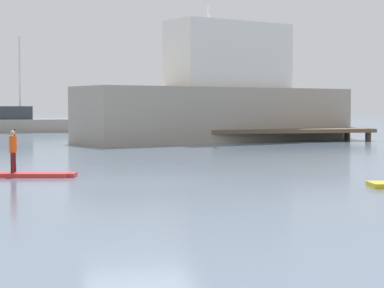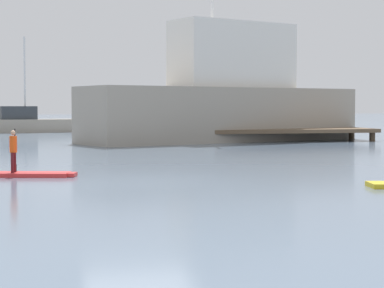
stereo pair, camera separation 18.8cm
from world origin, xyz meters
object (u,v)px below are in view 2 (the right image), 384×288
at_px(paddler_child_solo, 13,149).
at_px(fishing_boat_white_large, 226,99).
at_px(paddleboard_near, 14,174).
at_px(motor_boat_small_navy, 21,123).

height_order(paddler_child_solo, fishing_boat_white_large, fishing_boat_white_large).
relative_size(paddleboard_near, fishing_boat_white_large, 0.21).
distance_m(paddler_child_solo, fishing_boat_white_large, 18.54).
relative_size(fishing_boat_white_large, motor_boat_small_navy, 2.07).
distance_m(paddleboard_near, paddler_child_solo, 0.62).
bearing_deg(paddleboard_near, fishing_boat_white_large, 57.30).
bearing_deg(paddler_child_solo, paddleboard_near, -92.97).
xyz_separation_m(paddleboard_near, fishing_boat_white_large, (10.00, 15.57, 1.99)).
distance_m(paddleboard_near, motor_boat_small_navy, 29.18).
xyz_separation_m(fishing_boat_white_large, motor_boat_small_navy, (-9.45, 13.60, -1.44)).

